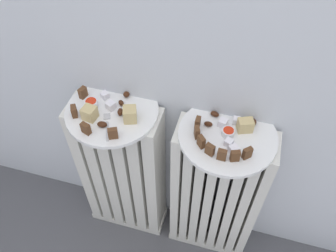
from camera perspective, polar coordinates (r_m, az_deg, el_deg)
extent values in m
cube|color=silver|center=(1.61, -6.27, -13.99)|extent=(0.31, 0.12, 0.03)
cube|color=silver|center=(1.36, -12.64, -5.99)|extent=(0.04, 0.12, 0.64)
cube|color=silver|center=(1.34, -10.62, -6.53)|extent=(0.04, 0.12, 0.64)
cube|color=silver|center=(1.33, -8.55, -7.08)|extent=(0.04, 0.12, 0.64)
cube|color=silver|center=(1.31, -6.42, -7.63)|extent=(0.04, 0.12, 0.64)
cube|color=silver|center=(1.30, -4.24, -8.18)|extent=(0.04, 0.12, 0.64)
cube|color=silver|center=(1.29, -2.02, -8.72)|extent=(0.04, 0.12, 0.64)
cube|color=silver|center=(1.57, 6.53, -17.13)|extent=(0.31, 0.12, 0.03)
cube|color=silver|center=(1.28, 1.76, -9.62)|extent=(0.03, 0.12, 0.64)
cube|color=silver|center=(1.28, 3.49, -10.02)|extent=(0.03, 0.12, 0.64)
cube|color=silver|center=(1.27, 5.24, -10.41)|extent=(0.03, 0.12, 0.64)
cube|color=silver|center=(1.27, 6.99, -10.79)|extent=(0.03, 0.12, 0.64)
cube|color=silver|center=(1.27, 8.75, -11.16)|extent=(0.03, 0.12, 0.64)
cube|color=silver|center=(1.27, 10.51, -11.52)|extent=(0.03, 0.12, 0.64)
cube|color=silver|center=(1.27, 12.27, -11.87)|extent=(0.03, 0.12, 0.64)
cube|color=silver|center=(1.28, 14.03, -12.21)|extent=(0.03, 0.12, 0.64)
cylinder|color=white|center=(1.07, -9.23, 2.46)|extent=(0.29, 0.29, 0.01)
cylinder|color=white|center=(1.00, 9.81, -1.56)|extent=(0.29, 0.29, 0.01)
cube|color=#56351E|center=(1.11, -13.89, 5.38)|extent=(0.02, 0.03, 0.04)
cube|color=#56351E|center=(1.06, -15.26, 2.37)|extent=(0.03, 0.03, 0.04)
cube|color=#56351E|center=(1.00, -13.44, -0.41)|extent=(0.03, 0.02, 0.04)
cube|color=#56351E|center=(0.97, -9.10, -1.22)|extent=(0.03, 0.02, 0.04)
cube|color=tan|center=(1.04, -12.85, 2.08)|extent=(0.04, 0.04, 0.04)
cube|color=tan|center=(1.01, -6.31, 1.93)|extent=(0.05, 0.05, 0.05)
cube|color=white|center=(1.09, -10.40, 5.01)|extent=(0.03, 0.03, 0.02)
cube|color=white|center=(1.06, -9.45, 3.34)|extent=(0.03, 0.03, 0.02)
ellipsoid|color=#3D1E0F|center=(1.01, -10.83, 0.26)|extent=(0.03, 0.02, 0.02)
ellipsoid|color=#3D1E0F|center=(1.09, -6.89, 5.21)|extent=(0.02, 0.03, 0.02)
ellipsoid|color=#3D1E0F|center=(1.04, -7.89, 2.34)|extent=(0.02, 0.03, 0.02)
ellipsoid|color=#3D1E0F|center=(1.07, -7.75, 3.80)|extent=(0.03, 0.03, 0.02)
cylinder|color=white|center=(1.07, -12.53, 3.58)|extent=(0.04, 0.04, 0.02)
cylinder|color=red|center=(1.07, -12.59, 3.82)|extent=(0.03, 0.03, 0.01)
cube|color=#56351E|center=(0.99, 4.92, 0.51)|extent=(0.01, 0.03, 0.04)
cube|color=#56351E|center=(0.97, 4.81, -1.03)|extent=(0.02, 0.03, 0.04)
cube|color=#56351E|center=(0.95, 5.51, -2.59)|extent=(0.03, 0.03, 0.04)
cube|color=#56351E|center=(0.93, 6.94, -3.89)|extent=(0.03, 0.02, 0.04)
cube|color=#56351E|center=(0.93, 8.90, -4.71)|extent=(0.03, 0.01, 0.04)
cube|color=#56351E|center=(0.93, 11.04, -4.89)|extent=(0.03, 0.02, 0.04)
cube|color=#56351E|center=(0.94, 12.97, -4.40)|extent=(0.03, 0.03, 0.04)
cube|color=tan|center=(1.00, 12.65, 0.11)|extent=(0.05, 0.04, 0.04)
cube|color=white|center=(1.02, 11.24, 0.88)|extent=(0.02, 0.02, 0.02)
cube|color=white|center=(0.97, 10.00, -2.71)|extent=(0.03, 0.03, 0.02)
cube|color=white|center=(0.95, 10.78, -3.86)|extent=(0.03, 0.03, 0.02)
cube|color=white|center=(1.01, 9.07, 0.51)|extent=(0.03, 0.03, 0.02)
ellipsoid|color=#3D1E0F|center=(1.03, 13.90, 0.61)|extent=(0.02, 0.03, 0.01)
ellipsoid|color=#3D1E0F|center=(1.03, 7.73, 1.97)|extent=(0.03, 0.02, 0.02)
ellipsoid|color=#3D1E0F|center=(1.00, 6.68, 0.33)|extent=(0.02, 0.01, 0.02)
cylinder|color=white|center=(0.99, 9.90, -1.09)|extent=(0.04, 0.04, 0.02)
cylinder|color=red|center=(0.98, 9.94, -0.88)|extent=(0.03, 0.03, 0.01)
cube|color=#B7B7BC|center=(1.00, -10.02, -0.87)|extent=(0.04, 0.07, 0.00)
cube|color=#B7B7BC|center=(1.04, -10.06, 1.57)|extent=(0.03, 0.03, 0.00)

